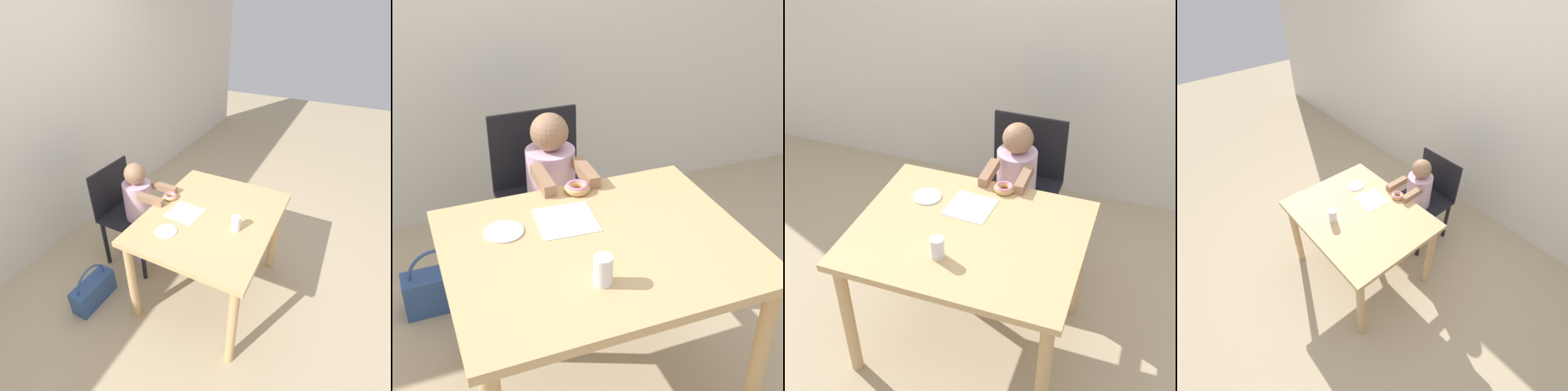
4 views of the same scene
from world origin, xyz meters
The scene contains 10 objects.
ground_plane centered at (0.00, 0.00, 0.00)m, with size 12.00×12.00×0.00m, color tan.
wall_back centered at (0.00, 1.54, 1.25)m, with size 8.00×0.05×2.50m.
dining_table centered at (0.00, 0.00, 0.62)m, with size 1.06×0.85×0.73m.
chair centered at (0.04, 0.78, 0.47)m, with size 0.44×0.45×0.87m.
child_figure centered at (0.04, 0.65, 0.49)m, with size 0.24×0.41×0.96m.
donut centered at (0.06, 0.36, 0.75)m, with size 0.11×0.11×0.04m.
napkin centered at (-0.06, 0.18, 0.73)m, with size 0.23×0.23×0.00m.
handbag centered at (-0.52, 0.73, 0.11)m, with size 0.35×0.13×0.34m.
cup centered at (-0.07, -0.20, 0.78)m, with size 0.06×0.06×0.10m.
plate centered at (-0.29, 0.18, 0.73)m, with size 0.14×0.14×0.01m.
Camera 1 is at (-1.54, -0.68, 1.98)m, focal length 28.00 mm.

